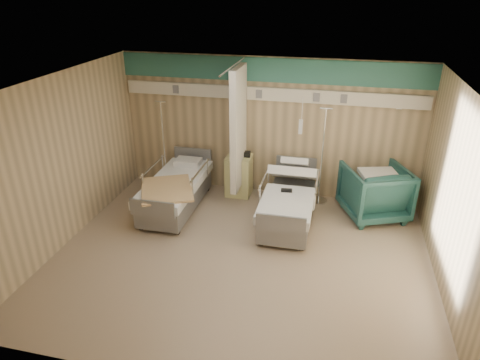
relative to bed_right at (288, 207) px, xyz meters
name	(u,v)px	position (x,y,z in m)	size (l,w,h in m)	color
ground	(241,257)	(-0.60, -1.30, -0.32)	(6.00, 5.00, 0.00)	gray
room_walls	(243,144)	(-0.63, -1.05, 1.55)	(6.04, 5.04, 2.82)	tan
bed_right	(288,207)	(0.00, 0.00, 0.00)	(1.00, 2.16, 0.63)	silver
bed_left	(176,194)	(-2.20, 0.00, 0.00)	(1.00, 2.16, 0.63)	silver
bedside_cabinet	(239,175)	(-1.15, 0.90, 0.11)	(0.50, 0.48, 0.85)	#CECB81
visitor_armchair	(375,192)	(1.53, 0.60, 0.19)	(1.07, 1.11, 1.01)	#1E4B48
waffle_blanket	(381,166)	(1.57, 0.58, 0.73)	(0.66, 0.58, 0.07)	silver
iv_stand_right	(320,183)	(0.50, 0.95, 0.08)	(0.35, 0.35, 1.95)	silver
iv_stand_left	(166,174)	(-2.68, 0.70, 0.08)	(0.35, 0.35, 1.95)	silver
call_remote	(287,190)	(-0.05, -0.02, 0.34)	(0.20, 0.09, 0.04)	black
tan_blanket	(167,189)	(-2.18, -0.46, 0.33)	(0.89, 1.12, 0.04)	tan
toiletry_bag	(245,154)	(-1.02, 0.93, 0.59)	(0.19, 0.12, 0.11)	black
white_cup	(233,151)	(-1.31, 1.01, 0.61)	(0.10, 0.10, 0.14)	white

